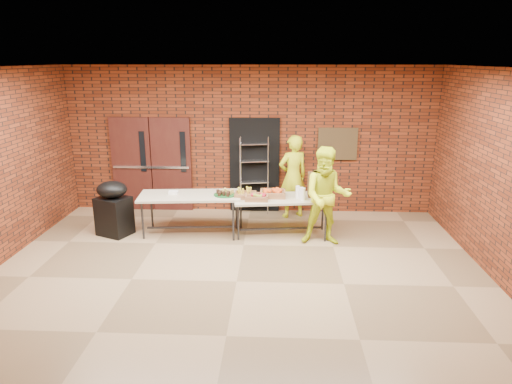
% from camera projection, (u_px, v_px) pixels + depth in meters
% --- Properties ---
extents(room, '(8.08, 7.08, 3.28)m').
position_uv_depth(room, '(235.00, 182.00, 6.62)').
color(room, brown).
rests_on(room, ground).
extents(double_doors, '(1.78, 0.12, 2.10)m').
position_uv_depth(double_doors, '(152.00, 164.00, 10.17)').
color(double_doors, '#3E1911').
rests_on(double_doors, room).
extents(dark_doorway, '(1.10, 0.06, 2.10)m').
position_uv_depth(dark_doorway, '(255.00, 165.00, 10.08)').
color(dark_doorway, black).
rests_on(dark_doorway, room).
extents(bronze_plaque, '(0.85, 0.04, 0.70)m').
position_uv_depth(bronze_plaque, '(338.00, 144.00, 9.85)').
color(bronze_plaque, '#45351B').
rests_on(bronze_plaque, room).
extents(wire_rack, '(0.65, 0.32, 1.70)m').
position_uv_depth(wire_rack, '(254.00, 176.00, 10.00)').
color(wire_rack, silver).
rests_on(wire_rack, room).
extents(table_left, '(2.01, 0.98, 0.80)m').
position_uv_depth(table_left, '(190.00, 198.00, 8.81)').
color(table_left, '#B7AA8C').
rests_on(table_left, room).
extents(table_right, '(1.94, 1.02, 0.76)m').
position_uv_depth(table_right, '(282.00, 201.00, 8.76)').
color(table_right, '#B7AA8C').
rests_on(table_right, room).
extents(basket_bananas, '(0.41, 0.32, 0.13)m').
position_uv_depth(basket_bananas, '(245.00, 195.00, 8.72)').
color(basket_bananas, '#8D5E39').
rests_on(basket_bananas, table_right).
extents(basket_oranges, '(0.48, 0.38, 0.15)m').
position_uv_depth(basket_oranges, '(273.00, 193.00, 8.78)').
color(basket_oranges, '#8D5E39').
rests_on(basket_oranges, table_right).
extents(basket_apples, '(0.42, 0.33, 0.13)m').
position_uv_depth(basket_apples, '(257.00, 197.00, 8.58)').
color(basket_apples, '#8D5E39').
rests_on(basket_apples, table_right).
extents(muffin_tray, '(0.44, 0.44, 0.11)m').
position_uv_depth(muffin_tray, '(225.00, 193.00, 8.75)').
color(muffin_tray, '#165521').
rests_on(muffin_tray, table_left).
extents(napkin_box, '(0.18, 0.12, 0.06)m').
position_uv_depth(napkin_box, '(173.00, 192.00, 8.83)').
color(napkin_box, white).
rests_on(napkin_box, table_left).
extents(coffee_dispenser, '(0.34, 0.31, 0.45)m').
position_uv_depth(coffee_dispenser, '(317.00, 185.00, 8.79)').
color(coffee_dispenser, brown).
rests_on(coffee_dispenser, table_right).
extents(cup_stack_front, '(0.08, 0.08, 0.23)m').
position_uv_depth(cup_stack_front, '(301.00, 193.00, 8.61)').
color(cup_stack_front, white).
rests_on(cup_stack_front, table_right).
extents(cup_stack_mid, '(0.08, 0.08, 0.24)m').
position_uv_depth(cup_stack_mid, '(303.00, 194.00, 8.54)').
color(cup_stack_mid, white).
rests_on(cup_stack_mid, table_right).
extents(cup_stack_back, '(0.08, 0.08, 0.24)m').
position_uv_depth(cup_stack_back, '(298.00, 192.00, 8.67)').
color(cup_stack_back, white).
rests_on(cup_stack_back, table_right).
extents(covered_grill, '(0.74, 0.69, 1.08)m').
position_uv_depth(covered_grill, '(114.00, 208.00, 8.83)').
color(covered_grill, black).
rests_on(covered_grill, room).
extents(volunteer_woman, '(0.77, 0.66, 1.79)m').
position_uv_depth(volunteer_woman, '(293.00, 177.00, 9.74)').
color(volunteer_woman, '#D1E219').
rests_on(volunteer_woman, room).
extents(volunteer_man, '(0.90, 0.71, 1.82)m').
position_uv_depth(volunteer_man, '(327.00, 196.00, 8.29)').
color(volunteer_man, '#D1E219').
rests_on(volunteer_man, room).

